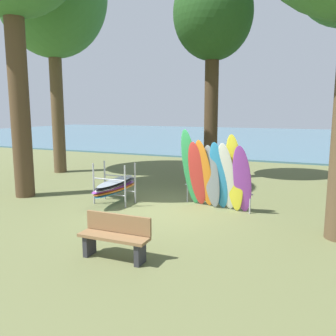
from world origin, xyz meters
The scene contains 6 objects.
ground_plane centered at (0.00, 0.00, 0.00)m, with size 80.00×80.00×0.00m, color #60663D.
lake_water centered at (0.00, 28.82, 0.05)m, with size 80.00×36.00×0.10m, color #477084.
tree_far_left_back centered at (-0.12, 5.08, 6.37)m, with size 3.11×3.11×8.33m.
leaning_board_pile centered at (1.35, 0.66, 1.01)m, with size 2.24×1.03×2.30m.
board_storage_rack centered at (-1.62, 0.11, 0.55)m, with size 1.15×2.13×1.25m.
park_bench centered at (0.57, -3.40, 0.45)m, with size 1.41×0.43×0.85m.
Camera 1 is at (4.10, -8.97, 2.83)m, focal length 38.01 mm.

